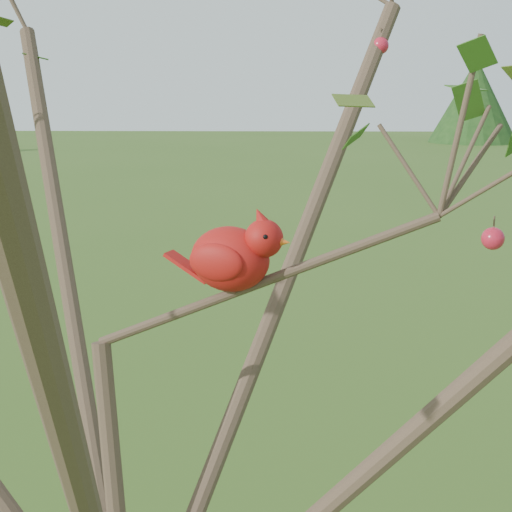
{
  "coord_description": "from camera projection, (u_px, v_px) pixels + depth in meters",
  "views": [
    {
      "loc": [
        0.27,
        -1.14,
        2.41
      ],
      "look_at": [
        0.24,
        0.06,
        2.13
      ],
      "focal_mm": 50.0,
      "sensor_mm": 36.0,
      "label": 1
    }
  ],
  "objects": [
    {
      "name": "crabapple_tree",
      "position": [
        123.0,
        270.0,
        1.16
      ],
      "size": [
        2.35,
        2.05,
        2.95
      ],
      "color": "#3E2B21",
      "rests_on": "ground"
    },
    {
      "name": "cardinal",
      "position": [
        234.0,
        256.0,
        1.26
      ],
      "size": [
        0.23,
        0.16,
        0.17
      ],
      "rotation": [
        0.0,
        0.0,
        -0.38
      ],
      "color": "red",
      "rests_on": "ground"
    },
    {
      "name": "distant_trees",
      "position": [
        289.0,
        111.0,
        26.12
      ],
      "size": [
        43.76,
        18.29,
        3.69
      ],
      "color": "#3E2B21",
      "rests_on": "ground"
    }
  ]
}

